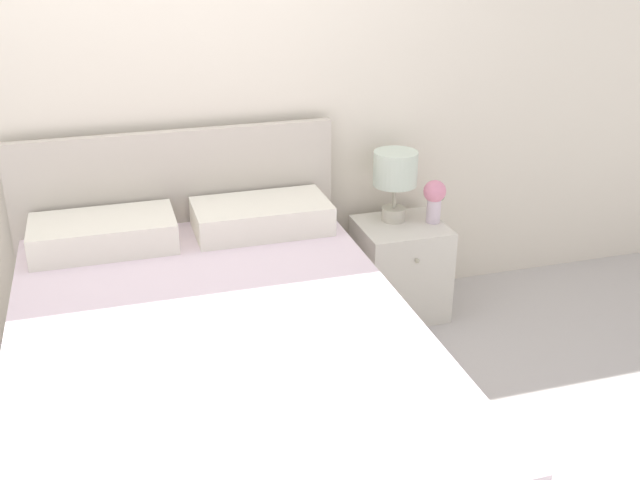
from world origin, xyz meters
name	(u,v)px	position (x,y,z in m)	size (l,w,h in m)	color
ground_plane	(188,320)	(0.00, 0.00, 0.00)	(12.00, 12.00, 0.00)	#BCB7B2
wall_back	(166,73)	(0.00, 0.07, 1.30)	(8.00, 0.06, 2.60)	silver
bed	(216,376)	(0.00, -1.03, 0.31)	(1.57, 2.19, 1.04)	beige
nightstand	(400,269)	(1.12, -0.22, 0.25)	(0.44, 0.43, 0.51)	silver
table_lamp	(395,173)	(1.10, -0.16, 0.77)	(0.23, 0.23, 0.37)	beige
flower_vase	(435,197)	(1.29, -0.24, 0.65)	(0.12, 0.12, 0.23)	silver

